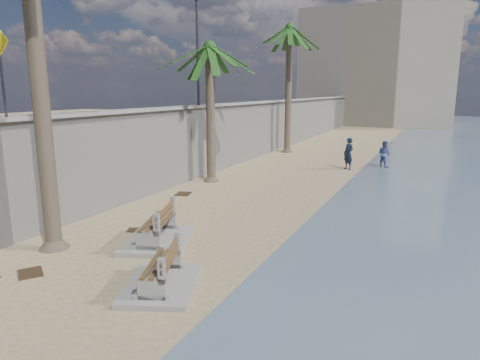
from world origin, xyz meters
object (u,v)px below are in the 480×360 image
(bench_near, at_px, (161,270))
(person_b, at_px, (384,152))
(palm_mid, at_px, (210,49))
(person_a, at_px, (349,151))
(bench_far, at_px, (157,228))
(palm_back, at_px, (290,30))

(bench_near, height_order, person_b, person_b)
(bench_near, bearing_deg, person_b, 81.98)
(palm_mid, relative_size, person_a, 3.51)
(bench_far, bearing_deg, palm_back, 97.81)
(bench_far, relative_size, palm_back, 0.31)
(bench_near, distance_m, palm_mid, 12.76)
(person_a, relative_size, person_b, 1.21)
(bench_near, height_order, person_a, person_a)
(bench_near, distance_m, person_a, 16.47)
(bench_near, bearing_deg, palm_mid, 113.25)
(palm_mid, bearing_deg, person_b, 47.46)
(person_a, bearing_deg, bench_near, -57.25)
(palm_back, bearing_deg, palm_mid, -90.47)
(bench_far, bearing_deg, person_b, 74.64)
(palm_back, height_order, person_b, palm_back)
(palm_mid, height_order, person_a, palm_mid)
(palm_back, distance_m, person_a, 10.27)
(palm_back, distance_m, person_b, 10.71)
(bench_far, height_order, palm_mid, palm_mid)
(palm_mid, relative_size, palm_back, 0.77)
(person_b, bearing_deg, bench_near, 112.13)
(person_b, bearing_deg, bench_far, 104.79)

